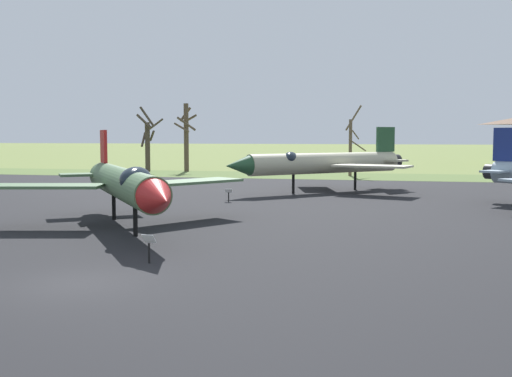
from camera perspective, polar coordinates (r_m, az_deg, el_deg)
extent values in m
plane|color=olive|center=(20.35, -16.06, -8.49)|extent=(600.00, 600.00, 0.00)
cube|color=black|center=(36.37, -2.61, -2.39)|extent=(91.89, 58.22, 0.05)
cube|color=#576D36|center=(70.68, 5.05, 1.16)|extent=(151.89, 12.00, 0.06)
cylinder|color=#B7B293|center=(50.72, 6.39, 2.33)|extent=(11.44, 11.24, 1.66)
cone|color=#234C2D|center=(46.15, -1.70, 2.10)|extent=(2.52, 2.51, 1.53)
cylinder|color=black|center=(55.64, 12.53, 2.47)|extent=(1.46, 1.47, 1.16)
ellipsoid|color=#19232D|center=(48.67, 3.19, 2.78)|extent=(1.09, 2.05, 1.03)
cube|color=#B7B293|center=(54.68, 5.36, 2.40)|extent=(4.06, 6.28, 0.15)
cube|color=#B7B293|center=(48.92, 10.60, 2.04)|extent=(6.30, 4.17, 0.15)
cube|color=#234C2D|center=(54.89, 11.80, 4.43)|extent=(1.55, 1.52, 2.13)
cube|color=#B7B293|center=(55.77, 10.84, 2.63)|extent=(2.35, 2.35, 0.15)
cube|color=#B7B293|center=(53.99, 12.58, 2.53)|extent=(2.35, 2.35, 0.15)
cylinder|color=black|center=(48.95, 3.44, 0.38)|extent=(0.22, 0.22, 1.55)
cylinder|color=black|center=(52.81, 9.09, 0.66)|extent=(0.22, 0.22, 1.55)
cylinder|color=black|center=(43.11, -2.53, -0.83)|extent=(0.08, 0.08, 0.67)
cube|color=white|center=(43.06, -2.53, -0.21)|extent=(0.50, 0.30, 0.28)
cylinder|color=black|center=(45.88, 20.82, 1.46)|extent=(1.27, 1.32, 1.04)
cube|color=navy|center=(45.44, 21.79, 3.77)|extent=(1.28, 0.99, 2.28)
cube|color=#8EA3B2|center=(44.28, 21.18, 1.47)|extent=(2.28, 2.41, 0.14)
cylinder|color=#4C6B47|center=(31.57, -12.10, 0.44)|extent=(9.07, 12.01, 1.57)
cone|color=#B21E1E|center=(23.88, -8.81, -0.93)|extent=(2.44, 2.62, 1.44)
cylinder|color=black|center=(38.57, -13.93, 1.20)|extent=(1.39, 1.33, 1.10)
ellipsoid|color=#19232D|center=(28.38, -10.98, 0.84)|extent=(1.21, 2.27, 1.14)
cube|color=#4C6B47|center=(32.58, -19.14, 0.21)|extent=(6.38, 3.48, 0.15)
cube|color=#4C6B47|center=(33.83, -6.16, 0.62)|extent=(5.12, 6.25, 0.15)
cube|color=#B21E1E|center=(37.66, -13.80, 3.78)|extent=(1.03, 1.36, 1.92)
cube|color=#4C6B47|center=(37.35, -15.87, 1.22)|extent=(2.66, 2.47, 0.15)
cube|color=#4C6B47|center=(37.76, -11.57, 1.35)|extent=(2.66, 2.47, 0.15)
cylinder|color=black|center=(28.81, -11.01, -2.99)|extent=(0.21, 0.21, 1.46)
cylinder|color=black|center=(34.65, -12.91, -1.70)|extent=(0.21, 0.21, 1.46)
cylinder|color=black|center=(22.81, -9.79, -5.93)|extent=(0.08, 0.08, 0.77)
cube|color=white|center=(22.71, -9.81, -4.57)|extent=(0.51, 0.32, 0.34)
cylinder|color=#42382D|center=(79.48, -9.92, 3.76)|extent=(0.63, 0.63, 6.25)
cylinder|color=#42382D|center=(78.67, -10.25, 6.10)|extent=(2.05, 0.42, 1.84)
cylinder|color=#42382D|center=(79.69, -10.29, 4.43)|extent=(0.28, 1.32, 1.85)
cylinder|color=#42382D|center=(80.34, -9.20, 5.82)|extent=(2.59, 1.53, 1.51)
cylinder|color=#42382D|center=(79.69, -9.52, 4.79)|extent=(1.18, 1.24, 1.37)
cylinder|color=#42382D|center=(78.69, -9.97, 6.51)|extent=(1.83, 0.97, 2.56)
cylinder|color=brown|center=(78.75, -6.42, 4.64)|extent=(0.60, 0.60, 8.59)
cylinder|color=brown|center=(79.57, -6.08, 6.39)|extent=(1.99, 0.69, 1.14)
cylinder|color=brown|center=(79.40, -6.50, 6.78)|extent=(1.48, 0.97, 1.89)
cylinder|color=brown|center=(77.88, -6.84, 5.58)|extent=(2.18, 0.74, 1.26)
cylinder|color=brown|center=(77.65, -6.41, 5.92)|extent=(2.33, 1.10, 1.80)
cylinder|color=brown|center=(70.61, 8.65, 3.70)|extent=(0.37, 0.37, 6.40)
cylinder|color=brown|center=(71.46, 8.94, 6.42)|extent=(1.93, 0.74, 2.89)
cylinder|color=brown|center=(69.68, 9.30, 3.95)|extent=(1.89, 1.84, 1.42)
cylinder|color=brown|center=(70.25, 9.12, 4.90)|extent=(0.79, 1.30, 1.06)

